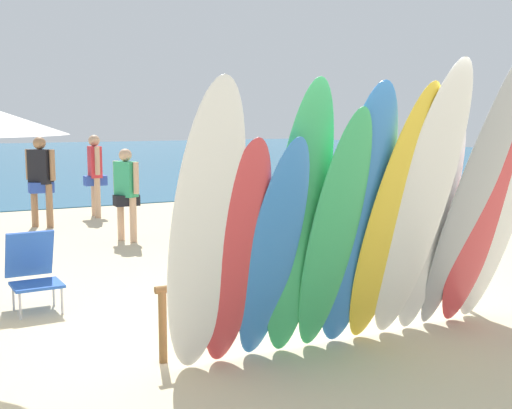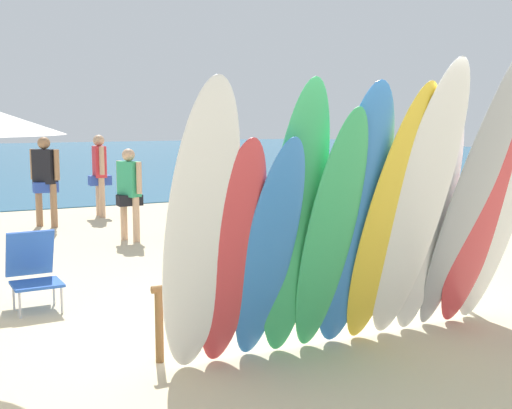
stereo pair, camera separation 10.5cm
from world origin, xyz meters
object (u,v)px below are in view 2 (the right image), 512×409
surfboard_grey_9 (472,194)px  surfboard_white_11 (496,222)px  surfboard_green_3 (295,224)px  surfboard_red_10 (484,209)px  surfboard_red_1 (232,257)px  beachgoer_photographing (100,170)px  beachgoer_by_water (45,175)px  surfboard_blue_2 (269,253)px  beachgoer_near_rack (223,185)px  surfboard_yellow_6 (390,220)px  surfboard_white_8 (428,223)px  surfboard_rack (332,279)px  surfboard_white_7 (418,208)px  beachgoer_midbeach (129,188)px  surfboard_blue_5 (354,222)px  beach_chair_blue (33,268)px  surfboard_white_0 (200,235)px  surfboard_green_4 (330,235)px

surfboard_grey_9 → surfboard_white_11: size_ratio=1.31×
surfboard_green_3 → surfboard_red_10: bearing=0.2°
surfboard_red_1 → beachgoer_photographing: 9.04m
surfboard_white_11 → beachgoer_by_water: bearing=113.6°
surfboard_red_1 → surfboard_blue_2: 0.32m
surfboard_blue_2 → surfboard_grey_9: surfboard_grey_9 is taller
surfboard_red_1 → beachgoer_near_rack: (2.35, 5.64, -0.05)m
surfboard_grey_9 → beachgoer_near_rack: size_ratio=1.84×
surfboard_yellow_6 → beachgoer_by_water: surfboard_yellow_6 is taller
surfboard_white_8 → surfboard_rack: bearing=145.6°
surfboard_green_3 → surfboard_white_8: (1.40, 0.02, -0.09)m
surfboard_grey_9 → beachgoer_by_water: bearing=101.2°
surfboard_white_7 → beachgoer_midbeach: 6.27m
surfboard_blue_5 → beachgoer_photographing: 9.04m
surfboard_rack → beach_chair_blue: (-2.41, 2.15, -0.10)m
surfboard_blue_5 → surfboard_white_8: bearing=9.6°
surfboard_white_0 → surfboard_blue_5: 1.39m
surfboard_green_4 → beachgoer_photographing: 9.04m
surfboard_white_7 → beachgoer_midbeach: (-0.84, 6.20, -0.38)m
surfboard_red_1 → surfboard_white_11: bearing=-3.7°
surfboard_green_3 → surfboard_white_11: surfboard_green_3 is taller
surfboard_yellow_6 → surfboard_white_0: bearing=173.8°
surfboard_white_8 → surfboard_grey_9: size_ratio=0.77×
surfboard_grey_9 → beachgoer_by_water: size_ratio=1.72×
surfboard_blue_2 → beachgoer_near_rack: bearing=66.6°
surfboard_yellow_6 → surfboard_white_8: surfboard_yellow_6 is taller
surfboard_grey_9 → beachgoer_photographing: surfboard_grey_9 is taller
surfboard_yellow_6 → beachgoer_photographing: size_ratio=1.47×
surfboard_grey_9 → beachgoer_midbeach: size_ratio=1.88×
surfboard_rack → beachgoer_near_rack: bearing=78.0°
surfboard_yellow_6 → beachgoer_near_rack: (0.92, 5.76, -0.27)m
surfboard_green_3 → beachgoer_by_water: surfboard_green_3 is taller
surfboard_red_10 → beachgoer_near_rack: surfboard_red_10 is taller
surfboard_red_1 → surfboard_grey_9: surfboard_grey_9 is taller
surfboard_white_0 → surfboard_white_11: size_ratio=1.11×
surfboard_white_0 → surfboard_grey_9: surfboard_grey_9 is taller
surfboard_white_7 → beachgoer_photographing: size_ratio=1.59×
surfboard_red_10 → beachgoer_by_water: bearing=107.4°
surfboard_red_1 → beachgoer_by_water: (-0.18, 8.11, 0.01)m
surfboard_white_0 → surfboard_white_8: (2.25, 0.09, -0.09)m
surfboard_grey_9 → surfboard_red_10: size_ratio=1.15×
surfboard_grey_9 → surfboard_white_11: (0.47, 0.16, -0.31)m
surfboard_red_1 → surfboard_white_7: size_ratio=0.75×
beachgoer_by_water → beach_chair_blue: bearing=127.0°
surfboard_rack → beachgoer_photographing: (-0.23, 8.46, 0.44)m
surfboard_yellow_6 → beach_chair_blue: bearing=127.8°
surfboard_blue_2 → surfboard_yellow_6: size_ratio=0.82×
surfboard_yellow_6 → beachgoer_midbeach: bearing=90.5°
surfboard_red_1 → surfboard_blue_5: 1.12m
surfboard_white_0 → beach_chair_blue: size_ratio=2.96×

